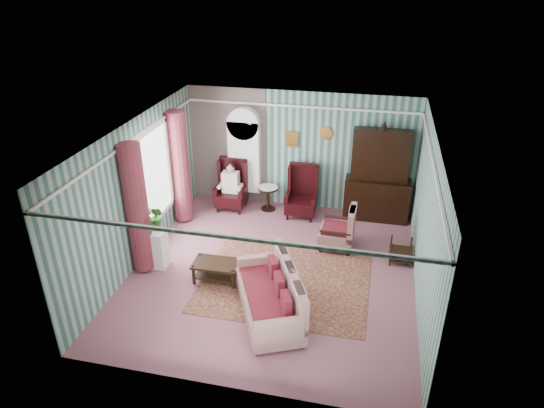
% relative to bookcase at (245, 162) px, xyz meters
% --- Properties ---
extents(floor, '(6.00, 6.00, 0.00)m').
position_rel_bookcase_xyz_m(floor, '(1.35, -2.84, -1.12)').
color(floor, '#945668').
rests_on(floor, ground).
extents(room_shell, '(5.53, 6.02, 2.91)m').
position_rel_bookcase_xyz_m(room_shell, '(0.73, -2.66, 0.89)').
color(room_shell, '#39685F').
rests_on(room_shell, ground).
extents(bookcase, '(0.80, 0.28, 2.24)m').
position_rel_bookcase_xyz_m(bookcase, '(0.00, 0.00, 0.00)').
color(bookcase, white).
rests_on(bookcase, floor).
extents(dresser_hutch, '(1.50, 0.56, 2.36)m').
position_rel_bookcase_xyz_m(dresser_hutch, '(3.25, -0.12, 0.06)').
color(dresser_hutch, black).
rests_on(dresser_hutch, floor).
extents(wingback_left, '(0.76, 0.80, 1.25)m').
position_rel_bookcase_xyz_m(wingback_left, '(-0.25, -0.39, -0.50)').
color(wingback_left, black).
rests_on(wingback_left, floor).
extents(wingback_right, '(0.76, 0.80, 1.25)m').
position_rel_bookcase_xyz_m(wingback_right, '(1.50, -0.39, -0.50)').
color(wingback_right, black).
rests_on(wingback_right, floor).
extents(seated_woman, '(0.44, 0.40, 1.18)m').
position_rel_bookcase_xyz_m(seated_woman, '(-0.25, -0.39, -0.53)').
color(seated_woman, silver).
rests_on(seated_woman, floor).
extents(round_side_table, '(0.50, 0.50, 0.60)m').
position_rel_bookcase_xyz_m(round_side_table, '(0.65, -0.24, -0.82)').
color(round_side_table, black).
rests_on(round_side_table, floor).
extents(nest_table, '(0.45, 0.38, 0.54)m').
position_rel_bookcase_xyz_m(nest_table, '(3.82, -1.94, -0.85)').
color(nest_table, black).
rests_on(nest_table, floor).
extents(plant_stand, '(0.55, 0.35, 0.80)m').
position_rel_bookcase_xyz_m(plant_stand, '(-1.05, -3.14, -0.72)').
color(plant_stand, white).
rests_on(plant_stand, floor).
extents(rug, '(3.20, 2.60, 0.01)m').
position_rel_bookcase_xyz_m(rug, '(1.65, -3.14, -1.11)').
color(rug, '#531B20').
rests_on(rug, floor).
extents(sofa, '(1.71, 2.21, 1.05)m').
position_rel_bookcase_xyz_m(sofa, '(1.57, -4.17, -0.60)').
color(sofa, '#BCB191').
rests_on(sofa, floor).
extents(floral_armchair, '(0.85, 0.82, 0.98)m').
position_rel_bookcase_xyz_m(floral_armchair, '(2.48, -1.64, -0.63)').
color(floral_armchair, beige).
rests_on(floral_armchair, floor).
extents(coffee_table, '(0.89, 0.54, 0.40)m').
position_rel_bookcase_xyz_m(coffee_table, '(0.35, -3.35, -0.92)').
color(coffee_table, black).
rests_on(coffee_table, floor).
extents(potted_plant_a, '(0.43, 0.39, 0.41)m').
position_rel_bookcase_xyz_m(potted_plant_a, '(-1.05, -3.24, -0.12)').
color(potted_plant_a, '#17491A').
rests_on(potted_plant_a, plant_stand).
extents(potted_plant_b, '(0.33, 0.30, 0.49)m').
position_rel_bookcase_xyz_m(potted_plant_b, '(-0.96, -3.00, -0.08)').
color(potted_plant_b, '#264E18').
rests_on(potted_plant_b, plant_stand).
extents(potted_plant_c, '(0.32, 0.32, 0.43)m').
position_rel_bookcase_xyz_m(potted_plant_c, '(-1.13, -3.05, -0.10)').
color(potted_plant_c, '#184C1B').
rests_on(potted_plant_c, plant_stand).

